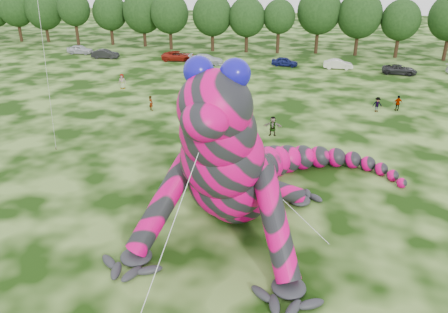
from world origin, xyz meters
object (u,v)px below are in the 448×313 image
object	(u,v)px
tree_9	(279,27)
spectator_2	(377,104)
inflatable_gecko	(244,131)
spectator_3	(398,103)
car_1	(105,54)
tree_7	(212,23)
tree_5	(143,18)
tree_12	(400,29)
tree_3	(75,18)
spectator_5	(273,126)
tree_1	(17,15)
tree_2	(44,16)
spectator_4	(122,81)
car_5	(338,64)
car_0	(80,49)
spectator_1	(204,102)
tree_11	(359,24)
car_4	(285,62)
car_6	(399,70)
tree_6	(170,21)
car_3	(206,59)
tree_4	(110,19)
car_2	(179,56)
tree_10	(318,21)
tree_8	(247,25)

from	to	relation	value
tree_9	spectator_2	size ratio (longest dim) A/B	5.52
inflatable_gecko	spectator_3	world-z (taller)	inflatable_gecko
car_1	tree_7	bearing A→B (deg)	-64.74
tree_5	tree_9	bearing A→B (deg)	-2.58
tree_7	tree_12	world-z (taller)	tree_7
spectator_3	tree_5	bearing A→B (deg)	-51.45
tree_3	car_1	size ratio (longest dim) A/B	2.21
spectator_5	spectator_2	distance (m)	13.31
tree_1	spectator_5	xyz separation A→B (m)	(53.08, -38.67, -4.01)
tree_2	spectator_4	bearing A→B (deg)	-44.78
tree_5	car_5	distance (m)	35.93
tree_7	spectator_4	bearing A→B (deg)	-100.94
spectator_5	spectator_4	xyz separation A→B (m)	(-19.78, 11.64, 0.00)
car_0	spectator_2	world-z (taller)	spectator_2
tree_1	tree_12	bearing A→B (deg)	-0.26
tree_2	car_1	xyz separation A→B (m)	(17.71, -11.73, -4.12)
car_0	spectator_2	bearing A→B (deg)	-114.78
tree_12	spectator_1	size ratio (longest dim) A/B	5.01
spectator_3	tree_11	bearing A→B (deg)	-99.56
tree_7	spectator_5	world-z (taller)	tree_7
tree_2	car_4	xyz separation A→B (m)	(46.21, -11.06, -4.16)
tree_12	car_1	xyz separation A→B (m)	(-45.32, -10.71, -3.78)
tree_7	spectator_5	xyz separation A→B (m)	(14.80, -37.42, -3.85)
car_4	car_6	world-z (taller)	car_4
tree_9	inflatable_gecko	bearing A→B (deg)	-86.29
tree_9	tree_6	bearing A→B (deg)	-177.97
tree_9	car_4	xyz separation A→B (m)	(2.12, -9.65, -3.68)
spectator_4	spectator_1	world-z (taller)	spectator_1
tree_11	spectator_1	distance (m)	37.33
inflatable_gecko	tree_5	world-z (taller)	inflatable_gecko
inflatable_gecko	tree_3	size ratio (longest dim) A/B	2.26
tree_9	car_3	distance (m)	14.99
tree_6	tree_4	bearing A→B (deg)	170.47
car_6	car_1	bearing A→B (deg)	94.17
tree_2	tree_4	world-z (taller)	tree_2
car_6	car_4	bearing A→B (deg)	89.58
spectator_3	spectator_1	xyz separation A→B (m)	(-19.77, -4.08, 0.09)
spectator_5	spectator_1	bearing A→B (deg)	139.56
car_0	tree_7	bearing A→B (deg)	-70.74
inflatable_gecko	car_0	bearing A→B (deg)	134.00
car_2	tree_1	bearing A→B (deg)	66.58
car_4	spectator_4	distance (m)	24.72
tree_10	spectator_4	world-z (taller)	tree_10
tree_3	tree_12	distance (m)	55.73
spectator_2	tree_10	bearing A→B (deg)	89.04
car_0	spectator_1	xyz separation A→B (m)	(27.96, -24.27, 0.16)
tree_11	spectator_3	bearing A→B (deg)	-84.39
spectator_4	spectator_1	distance (m)	13.28
tree_9	tree_10	xyz separation A→B (m)	(6.33, 1.23, 0.91)
tree_8	spectator_3	xyz separation A→B (m)	(20.85, -27.72, -3.66)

